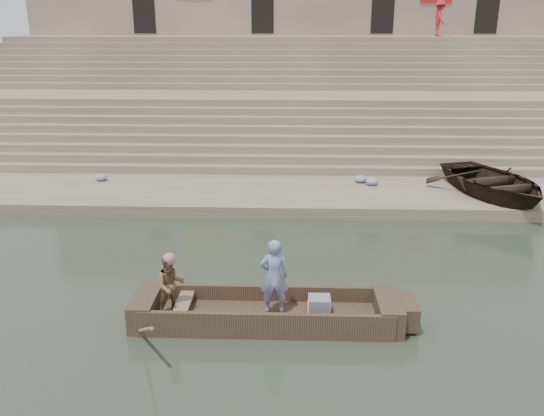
# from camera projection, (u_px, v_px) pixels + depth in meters

# --- Properties ---
(ground) EXTENTS (120.00, 120.00, 0.00)m
(ground) POSITION_uv_depth(u_px,v_px,m) (298.00, 312.00, 12.50)
(ground) COLOR #283225
(ground) RESTS_ON ground
(lower_landing) EXTENTS (32.00, 4.00, 0.40)m
(lower_landing) POSITION_uv_depth(u_px,v_px,m) (297.00, 196.00, 20.02)
(lower_landing) COLOR gray
(lower_landing) RESTS_ON ground
(mid_landing) EXTENTS (32.00, 3.00, 2.80)m
(mid_landing) POSITION_uv_depth(u_px,v_px,m) (296.00, 124.00, 26.75)
(mid_landing) COLOR gray
(mid_landing) RESTS_ON ground
(upper_landing) EXTENTS (32.00, 3.00, 5.20)m
(upper_landing) POSITION_uv_depth(u_px,v_px,m) (296.00, 83.00, 33.01)
(upper_landing) COLOR gray
(upper_landing) RESTS_ON ground
(ghat_steps) EXTENTS (32.00, 11.00, 5.20)m
(ghat_steps) POSITION_uv_depth(u_px,v_px,m) (296.00, 110.00, 28.23)
(ghat_steps) COLOR gray
(ghat_steps) RESTS_ON ground
(building_wall) EXTENTS (32.00, 5.07, 11.20)m
(building_wall) POSITION_uv_depth(u_px,v_px,m) (296.00, 27.00, 35.85)
(building_wall) COLOR tan
(building_wall) RESTS_ON ground
(main_rowboat) EXTENTS (5.00, 1.30, 0.22)m
(main_rowboat) POSITION_uv_depth(u_px,v_px,m) (266.00, 318.00, 12.01)
(main_rowboat) COLOR brown
(main_rowboat) RESTS_ON ground
(rowboat_trim) EXTENTS (6.04, 2.63, 1.98)m
(rowboat_trim) POSITION_uv_depth(u_px,v_px,m) (276.00, 310.00, 11.93)
(rowboat_trim) COLOR brown
(rowboat_trim) RESTS_ON ground
(standing_man) EXTENTS (0.63, 0.45, 1.64)m
(standing_man) POSITION_uv_depth(u_px,v_px,m) (274.00, 277.00, 11.79)
(standing_man) COLOR navy
(standing_man) RESTS_ON main_rowboat
(rowing_man) EXTENTS (0.78, 0.71, 1.31)m
(rowing_man) POSITION_uv_depth(u_px,v_px,m) (171.00, 285.00, 11.78)
(rowing_man) COLOR #2A7E3E
(rowing_man) RESTS_ON main_rowboat
(television) EXTENTS (0.46, 0.42, 0.40)m
(television) POSITION_uv_depth(u_px,v_px,m) (319.00, 306.00, 11.87)
(television) COLOR gray
(television) RESTS_ON main_rowboat
(beached_rowboat) EXTENTS (4.61, 5.48, 0.97)m
(beached_rowboat) POSITION_uv_depth(u_px,v_px,m) (494.00, 181.00, 19.25)
(beached_rowboat) COLOR #2D2116
(beached_rowboat) RESTS_ON lower_landing
(pedestrian) EXTENTS (0.73, 1.24, 1.89)m
(pedestrian) POSITION_uv_depth(u_px,v_px,m) (440.00, 18.00, 30.86)
(pedestrian) COLOR red
(pedestrian) RESTS_ON upper_landing
(cloth_bundles) EXTENTS (17.67, 1.93, 0.26)m
(cloth_bundles) POSITION_uv_depth(u_px,v_px,m) (351.00, 182.00, 20.44)
(cloth_bundles) COLOR #3F5999
(cloth_bundles) RESTS_ON lower_landing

